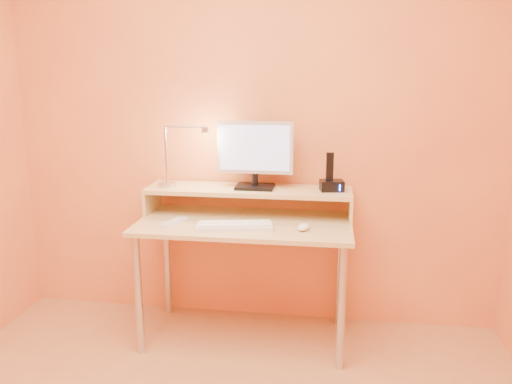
% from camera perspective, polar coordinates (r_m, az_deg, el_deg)
% --- Properties ---
extents(wall_back, '(3.00, 0.04, 2.50)m').
position_cam_1_polar(wall_back, '(3.02, -0.37, 8.03)').
color(wall_back, '#F09148').
rests_on(wall_back, floor).
extents(desk_leg_fl, '(0.04, 0.04, 0.69)m').
position_cam_1_polar(desk_leg_fl, '(2.86, -13.32, -11.44)').
color(desk_leg_fl, '#B9B9B9').
rests_on(desk_leg_fl, floor).
extents(desk_leg_fr, '(0.04, 0.04, 0.69)m').
position_cam_1_polar(desk_leg_fr, '(2.68, 9.76, -13.02)').
color(desk_leg_fr, '#B9B9B9').
rests_on(desk_leg_fr, floor).
extents(desk_leg_bl, '(0.04, 0.04, 0.69)m').
position_cam_1_polar(desk_leg_bl, '(3.29, -10.13, -7.92)').
color(desk_leg_bl, '#B9B9B9').
rests_on(desk_leg_bl, floor).
extents(desk_leg_br, '(0.04, 0.04, 0.69)m').
position_cam_1_polar(desk_leg_br, '(3.14, 9.56, -8.99)').
color(desk_leg_br, '#B9B9B9').
rests_on(desk_leg_br, floor).
extents(desk_lower, '(1.20, 0.60, 0.02)m').
position_cam_1_polar(desk_lower, '(2.82, -1.33, -3.63)').
color(desk_lower, tan).
rests_on(desk_lower, floor).
extents(shelf_riser_left, '(0.02, 0.30, 0.14)m').
position_cam_1_polar(shelf_riser_left, '(3.08, -11.76, -0.87)').
color(shelf_riser_left, tan).
rests_on(shelf_riser_left, desk_lower).
extents(shelf_riser_right, '(0.02, 0.30, 0.14)m').
position_cam_1_polar(shelf_riser_right, '(2.90, 10.74, -1.70)').
color(shelf_riser_right, tan).
rests_on(shelf_riser_right, desk_lower).
extents(desk_shelf, '(1.20, 0.30, 0.02)m').
position_cam_1_polar(desk_shelf, '(2.92, -0.86, 0.22)').
color(desk_shelf, tan).
rests_on(desk_shelf, desk_lower).
extents(monitor_foot, '(0.22, 0.16, 0.02)m').
position_cam_1_polar(monitor_foot, '(2.91, -0.12, 0.61)').
color(monitor_foot, black).
rests_on(monitor_foot, desk_shelf).
extents(monitor_neck, '(0.04, 0.04, 0.07)m').
position_cam_1_polar(monitor_neck, '(2.90, -0.12, 1.46)').
color(monitor_neck, black).
rests_on(monitor_neck, monitor_foot).
extents(monitor_panel, '(0.44, 0.04, 0.30)m').
position_cam_1_polar(monitor_panel, '(2.88, -0.09, 5.11)').
color(monitor_panel, '#B7B7B8').
rests_on(monitor_panel, monitor_neck).
extents(monitor_back, '(0.40, 0.02, 0.26)m').
position_cam_1_polar(monitor_back, '(2.90, -0.02, 5.18)').
color(monitor_back, black).
rests_on(monitor_back, monitor_panel).
extents(monitor_screen, '(0.40, 0.01, 0.26)m').
position_cam_1_polar(monitor_screen, '(2.86, -0.15, 5.06)').
color(monitor_screen, '#A1A5D1').
rests_on(monitor_screen, monitor_panel).
extents(lamp_base, '(0.10, 0.10, 0.02)m').
position_cam_1_polar(lamp_base, '(3.00, -10.12, 0.86)').
color(lamp_base, '#B9B9B9').
rests_on(lamp_base, desk_shelf).
extents(lamp_post, '(0.01, 0.01, 0.33)m').
position_cam_1_polar(lamp_post, '(2.96, -10.26, 4.21)').
color(lamp_post, '#B9B9B9').
rests_on(lamp_post, lamp_base).
extents(lamp_arm, '(0.24, 0.01, 0.01)m').
position_cam_1_polar(lamp_arm, '(2.91, -8.13, 7.40)').
color(lamp_arm, '#B9B9B9').
rests_on(lamp_arm, lamp_post).
extents(lamp_head, '(0.04, 0.04, 0.03)m').
position_cam_1_polar(lamp_head, '(2.88, -5.81, 7.10)').
color(lamp_head, '#B9B9B9').
rests_on(lamp_head, lamp_arm).
extents(lamp_bulb, '(0.03, 0.03, 0.00)m').
position_cam_1_polar(lamp_bulb, '(2.88, -5.81, 6.78)').
color(lamp_bulb, '#FFEAC6').
rests_on(lamp_bulb, lamp_head).
extents(phone_dock, '(0.15, 0.12, 0.06)m').
position_cam_1_polar(phone_dock, '(2.87, 8.67, 0.73)').
color(phone_dock, black).
rests_on(phone_dock, desk_shelf).
extents(phone_handset, '(0.04, 0.03, 0.16)m').
position_cam_1_polar(phone_handset, '(2.85, 8.44, 2.90)').
color(phone_handset, black).
rests_on(phone_handset, phone_dock).
extents(phone_led, '(0.01, 0.00, 0.04)m').
position_cam_1_polar(phone_led, '(2.82, 9.58, 0.48)').
color(phone_led, '#1B85FF').
rests_on(phone_led, phone_dock).
extents(keyboard, '(0.42, 0.20, 0.02)m').
position_cam_1_polar(keyboard, '(2.68, -2.47, -3.97)').
color(keyboard, silver).
rests_on(keyboard, desk_lower).
extents(mouse, '(0.08, 0.11, 0.04)m').
position_cam_1_polar(mouse, '(2.67, 5.46, -4.00)').
color(mouse, white).
rests_on(mouse, desk_lower).
extents(remote_control, '(0.11, 0.19, 0.02)m').
position_cam_1_polar(remote_control, '(2.80, -9.26, -3.45)').
color(remote_control, silver).
rests_on(remote_control, desk_lower).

